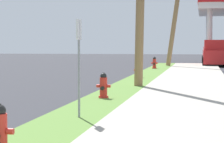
{
  "coord_description": "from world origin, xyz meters",
  "views": [
    {
      "loc": [
        3.48,
        -2.78,
        1.73
      ],
      "look_at": [
        0.73,
        13.34,
        0.85
      ],
      "focal_mm": 84.55,
      "sensor_mm": 36.0,
      "label": 1
    }
  ],
  "objects_px": {
    "fire_hydrant_third": "(138,70)",
    "fire_hydrant_fourth": "(154,63)",
    "truck_red_on_apron": "(216,54)",
    "fire_hydrant_second": "(103,87)",
    "street_sign_post": "(79,47)"
  },
  "relations": [
    {
      "from": "fire_hydrant_fourth",
      "to": "street_sign_post",
      "type": "bearing_deg",
      "value": -89.07
    },
    {
      "from": "fire_hydrant_second",
      "to": "fire_hydrant_fourth",
      "type": "xyz_separation_m",
      "value": [
        -0.13,
        18.25,
        0.0
      ]
    },
    {
      "from": "fire_hydrant_third",
      "to": "fire_hydrant_fourth",
      "type": "height_order",
      "value": "same"
    },
    {
      "from": "fire_hydrant_fourth",
      "to": "fire_hydrant_third",
      "type": "bearing_deg",
      "value": -89.8
    },
    {
      "from": "fire_hydrant_third",
      "to": "fire_hydrant_fourth",
      "type": "bearing_deg",
      "value": 90.2
    },
    {
      "from": "fire_hydrant_third",
      "to": "street_sign_post",
      "type": "bearing_deg",
      "value": -88.6
    },
    {
      "from": "fire_hydrant_second",
      "to": "street_sign_post",
      "type": "distance_m",
      "value": 4.25
    },
    {
      "from": "fire_hydrant_fourth",
      "to": "street_sign_post",
      "type": "relative_size",
      "value": 0.35
    },
    {
      "from": "fire_hydrant_fourth",
      "to": "truck_red_on_apron",
      "type": "bearing_deg",
      "value": 60.64
    },
    {
      "from": "fire_hydrant_third",
      "to": "street_sign_post",
      "type": "height_order",
      "value": "street_sign_post"
    },
    {
      "from": "fire_hydrant_third",
      "to": "truck_red_on_apron",
      "type": "xyz_separation_m",
      "value": [
        4.02,
        16.0,
        0.47
      ]
    },
    {
      "from": "fire_hydrant_second",
      "to": "street_sign_post",
      "type": "height_order",
      "value": "street_sign_post"
    },
    {
      "from": "street_sign_post",
      "to": "fire_hydrant_fourth",
      "type": "bearing_deg",
      "value": 90.93
    },
    {
      "from": "fire_hydrant_second",
      "to": "fire_hydrant_third",
      "type": "height_order",
      "value": "same"
    },
    {
      "from": "fire_hydrant_fourth",
      "to": "fire_hydrant_second",
      "type": "bearing_deg",
      "value": -89.58
    }
  ]
}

